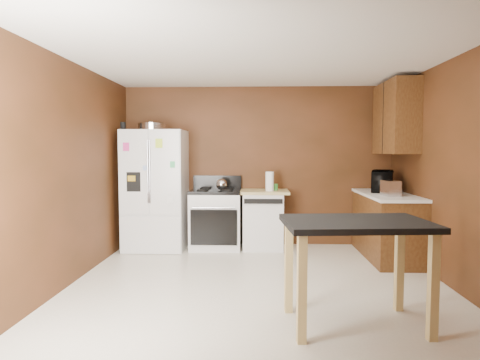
# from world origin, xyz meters

# --- Properties ---
(floor) EXTENTS (4.50, 4.50, 0.00)m
(floor) POSITION_xyz_m (0.00, 0.00, 0.00)
(floor) COLOR silver
(floor) RESTS_ON ground
(ceiling) EXTENTS (4.50, 4.50, 0.00)m
(ceiling) POSITION_xyz_m (0.00, 0.00, 2.50)
(ceiling) COLOR white
(ceiling) RESTS_ON ground
(wall_back) EXTENTS (4.20, 0.00, 4.20)m
(wall_back) POSITION_xyz_m (0.00, 2.25, 1.25)
(wall_back) COLOR #562B16
(wall_back) RESTS_ON ground
(wall_front) EXTENTS (4.20, 0.00, 4.20)m
(wall_front) POSITION_xyz_m (0.00, -2.25, 1.25)
(wall_front) COLOR #562B16
(wall_front) RESTS_ON ground
(wall_left) EXTENTS (0.00, 4.50, 4.50)m
(wall_left) POSITION_xyz_m (-2.10, 0.00, 1.25)
(wall_left) COLOR #562B16
(wall_left) RESTS_ON ground
(wall_right) EXTENTS (0.00, 4.50, 4.50)m
(wall_right) POSITION_xyz_m (2.10, 0.00, 1.25)
(wall_right) COLOR #562B16
(wall_right) RESTS_ON ground
(roasting_pan) EXTENTS (0.43, 0.43, 0.11)m
(roasting_pan) POSITION_xyz_m (-1.59, 1.89, 1.85)
(roasting_pan) COLOR silver
(roasting_pan) RESTS_ON refrigerator
(pen_cup) EXTENTS (0.08, 0.08, 0.11)m
(pen_cup) POSITION_xyz_m (-1.99, 1.73, 1.86)
(pen_cup) COLOR black
(pen_cup) RESTS_ON refrigerator
(kettle) EXTENTS (0.17, 0.17, 0.17)m
(kettle) POSITION_xyz_m (-0.55, 1.87, 0.99)
(kettle) COLOR silver
(kettle) RESTS_ON gas_range
(paper_towel) EXTENTS (0.13, 0.13, 0.29)m
(paper_towel) POSITION_xyz_m (0.18, 1.86, 1.03)
(paper_towel) COLOR white
(paper_towel) RESTS_ON dishwasher
(green_canister) EXTENTS (0.10, 0.10, 0.10)m
(green_canister) POSITION_xyz_m (0.26, 1.96, 0.94)
(green_canister) COLOR green
(green_canister) RESTS_ON dishwasher
(toaster) EXTENTS (0.20, 0.30, 0.20)m
(toaster) POSITION_xyz_m (1.75, 1.15, 1.00)
(toaster) COLOR silver
(toaster) RESTS_ON right_cabinets
(microwave) EXTENTS (0.50, 0.60, 0.28)m
(microwave) POSITION_xyz_m (1.80, 1.69, 1.04)
(microwave) COLOR black
(microwave) RESTS_ON right_cabinets
(refrigerator) EXTENTS (0.90, 0.80, 1.80)m
(refrigerator) POSITION_xyz_m (-1.55, 1.86, 0.90)
(refrigerator) COLOR white
(refrigerator) RESTS_ON ground
(gas_range) EXTENTS (0.76, 0.68, 1.10)m
(gas_range) POSITION_xyz_m (-0.64, 1.92, 0.46)
(gas_range) COLOR white
(gas_range) RESTS_ON ground
(dishwasher) EXTENTS (0.78, 0.63, 0.89)m
(dishwasher) POSITION_xyz_m (0.08, 1.95, 0.45)
(dishwasher) COLOR white
(dishwasher) RESTS_ON ground
(right_cabinets) EXTENTS (0.63, 1.58, 2.45)m
(right_cabinets) POSITION_xyz_m (1.84, 1.48, 0.91)
(right_cabinets) COLOR brown
(right_cabinets) RESTS_ON ground
(island) EXTENTS (1.26, 0.90, 0.91)m
(island) POSITION_xyz_m (0.82, -0.93, 0.77)
(island) COLOR black
(island) RESTS_ON ground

